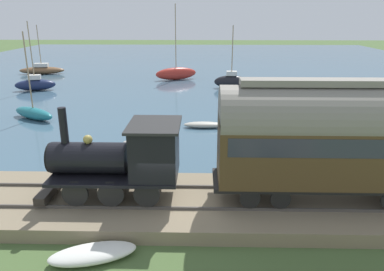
% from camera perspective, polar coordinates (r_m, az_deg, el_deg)
% --- Properties ---
extents(ground_plane, '(200.00, 200.00, 0.00)m').
position_cam_1_polar(ground_plane, '(15.28, -2.68, -11.76)').
color(ground_plane, '#476033').
extents(harbor_water, '(80.00, 80.00, 0.01)m').
position_cam_1_polar(harbor_water, '(56.79, 0.41, 10.48)').
color(harbor_water, '#426075').
rests_on(harbor_water, ground).
extents(rail_embankment, '(4.97, 56.00, 0.66)m').
position_cam_1_polar(rail_embankment, '(15.39, -2.62, -10.37)').
color(rail_embankment, '#84755B').
rests_on(rail_embankment, ground).
extents(steam_locomotive, '(2.47, 5.51, 3.59)m').
position_cam_1_polar(steam_locomotive, '(14.77, -9.99, -3.10)').
color(steam_locomotive, black).
rests_on(steam_locomotive, rail_embankment).
extents(passenger_coach, '(2.38, 9.04, 4.71)m').
position_cam_1_polar(passenger_coach, '(15.03, 20.86, 0.03)').
color(passenger_coach, black).
rests_on(passenger_coach, rail_embankment).
extents(sailboat_teal, '(3.11, 4.11, 6.38)m').
position_cam_1_polar(sailboat_teal, '(30.52, -23.00, 3.20)').
color(sailboat_teal, '#1E707A').
rests_on(sailboat_teal, harbor_water).
extents(sailboat_black, '(1.40, 3.69, 6.43)m').
position_cam_1_polar(sailboat_black, '(40.16, 6.02, 8.25)').
color(sailboat_black, black).
rests_on(sailboat_black, harbor_water).
extents(sailboat_navy, '(2.29, 4.18, 6.87)m').
position_cam_1_polar(sailboat_navy, '(41.97, -22.77, 7.24)').
color(sailboat_navy, '#192347').
rests_on(sailboat_navy, harbor_water).
extents(sailboat_red, '(3.15, 5.12, 8.62)m').
position_cam_1_polar(sailboat_red, '(45.23, -2.44, 9.45)').
color(sailboat_red, '#B72D23').
rests_on(sailboat_red, harbor_water).
extents(sailboat_brown, '(2.26, 5.83, 6.19)m').
position_cam_1_polar(sailboat_brown, '(53.24, -21.90, 9.27)').
color(sailboat_brown, brown).
rests_on(sailboat_brown, harbor_water).
extents(rowboat_far_out, '(1.80, 2.88, 0.49)m').
position_cam_1_polar(rowboat_far_out, '(22.09, -7.40, -1.46)').
color(rowboat_far_out, '#B7B2A3').
rests_on(rowboat_far_out, harbor_water).
extents(rowboat_near_shore, '(1.51, 2.01, 0.44)m').
position_cam_1_polar(rowboat_near_shore, '(24.85, 9.29, 0.62)').
color(rowboat_near_shore, beige).
rests_on(rowboat_near_shore, harbor_water).
extents(rowboat_off_pier, '(0.87, 2.83, 0.41)m').
position_cam_1_polar(rowboat_off_pier, '(26.04, 1.85, 1.64)').
color(rowboat_off_pier, '#B7B2A3').
rests_on(rowboat_off_pier, harbor_water).
extents(beached_dinghy, '(1.88, 3.00, 0.44)m').
position_cam_1_polar(beached_dinghy, '(13.07, -14.87, -17.01)').
color(beached_dinghy, silver).
rests_on(beached_dinghy, ground).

